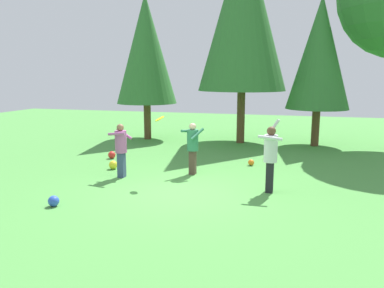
# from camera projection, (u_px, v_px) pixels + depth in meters

# --- Properties ---
(ground_plane) EXTENTS (40.00, 40.00, 0.00)m
(ground_plane) POSITION_uv_depth(u_px,v_px,m) (180.00, 192.00, 9.79)
(ground_plane) COLOR #4C9342
(person_thrower) EXTENTS (0.60, 0.50, 1.88)m
(person_thrower) POSITION_uv_depth(u_px,v_px,m) (271.00, 153.00, 9.62)
(person_thrower) COLOR black
(person_thrower) RESTS_ON ground_plane
(person_catcher) EXTENTS (0.59, 0.54, 1.58)m
(person_catcher) POSITION_uv_depth(u_px,v_px,m) (121.00, 146.00, 11.07)
(person_catcher) COLOR #38476B
(person_catcher) RESTS_ON ground_plane
(person_bystander) EXTENTS (0.68, 0.70, 1.56)m
(person_bystander) POSITION_uv_depth(u_px,v_px,m) (193.00, 144.00, 11.41)
(person_bystander) COLOR #4C382D
(person_bystander) RESTS_ON ground_plane
(frisbee) EXTENTS (0.34, 0.35, 0.15)m
(frisbee) POSITION_uv_depth(u_px,v_px,m) (160.00, 119.00, 10.43)
(frisbee) COLOR yellow
(ball_blue) EXTENTS (0.25, 0.25, 0.25)m
(ball_blue) POSITION_uv_depth(u_px,v_px,m) (54.00, 201.00, 8.72)
(ball_blue) COLOR blue
(ball_blue) RESTS_ON ground_plane
(ball_red) EXTENTS (0.27, 0.27, 0.27)m
(ball_red) POSITION_uv_depth(u_px,v_px,m) (112.00, 155.00, 13.70)
(ball_red) COLOR red
(ball_red) RESTS_ON ground_plane
(ball_orange) EXTENTS (0.20, 0.20, 0.20)m
(ball_orange) POSITION_uv_depth(u_px,v_px,m) (251.00, 162.00, 12.66)
(ball_orange) COLOR orange
(ball_orange) RESTS_ON ground_plane
(ball_yellow) EXTENTS (0.27, 0.27, 0.27)m
(ball_yellow) POSITION_uv_depth(u_px,v_px,m) (113.00, 165.00, 12.17)
(ball_yellow) COLOR yellow
(ball_yellow) RESTS_ON ground_plane
(tree_left) EXTENTS (2.74, 2.74, 6.55)m
(tree_left) POSITION_uv_depth(u_px,v_px,m) (146.00, 50.00, 17.23)
(tree_left) COLOR brown
(tree_left) RESTS_ON ground_plane
(tree_center) EXTENTS (3.76, 3.76, 8.97)m
(tree_center) POSITION_uv_depth(u_px,v_px,m) (243.00, 11.00, 15.95)
(tree_center) COLOR brown
(tree_center) RESTS_ON ground_plane
(tree_right) EXTENTS (2.57, 2.57, 6.13)m
(tree_right) POSITION_uv_depth(u_px,v_px,m) (320.00, 53.00, 15.52)
(tree_right) COLOR brown
(tree_right) RESTS_ON ground_plane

